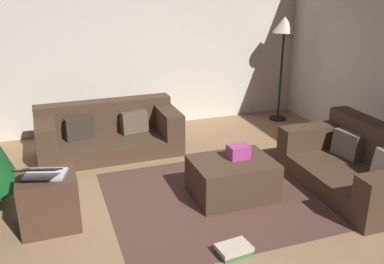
# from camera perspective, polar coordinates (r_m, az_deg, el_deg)

# --- Properties ---
(ground_plane) EXTENTS (6.40, 6.40, 0.00)m
(ground_plane) POSITION_cam_1_polar(r_m,az_deg,el_deg) (3.90, -2.82, -14.23)
(ground_plane) COLOR #93704C
(rear_partition) EXTENTS (6.40, 0.12, 2.60)m
(rear_partition) POSITION_cam_1_polar(r_m,az_deg,el_deg) (6.35, -11.51, 11.67)
(rear_partition) COLOR silver
(rear_partition) RESTS_ON ground_plane
(couch_left) EXTENTS (1.82, 0.87, 0.64)m
(couch_left) POSITION_cam_1_polar(r_m,az_deg,el_deg) (5.72, -11.24, -0.07)
(couch_left) COLOR #473323
(couch_left) RESTS_ON ground_plane
(couch_right) EXTENTS (0.99, 1.66, 0.68)m
(couch_right) POSITION_cam_1_polar(r_m,az_deg,el_deg) (4.99, 21.75, -4.25)
(couch_right) COLOR #473323
(couch_right) RESTS_ON ground_plane
(ottoman) EXTENTS (0.84, 0.64, 0.41)m
(ottoman) POSITION_cam_1_polar(r_m,az_deg,el_deg) (4.51, 5.44, -6.23)
(ottoman) COLOR #473323
(ottoman) RESTS_ON ground_plane
(gift_box) EXTENTS (0.22, 0.17, 0.14)m
(gift_box) POSITION_cam_1_polar(r_m,az_deg,el_deg) (4.47, 6.27, -2.66)
(gift_box) COLOR #B23F8C
(gift_box) RESTS_ON ottoman
(tv_remote) EXTENTS (0.07, 0.17, 0.02)m
(tv_remote) POSITION_cam_1_polar(r_m,az_deg,el_deg) (4.50, 6.26, -3.28)
(tv_remote) COLOR black
(tv_remote) RESTS_ON ottoman
(side_table) EXTENTS (0.52, 0.44, 0.53)m
(side_table) POSITION_cam_1_polar(r_m,az_deg,el_deg) (4.15, -18.74, -8.83)
(side_table) COLOR #4C3323
(side_table) RESTS_ON ground_plane
(laptop) EXTENTS (0.46, 0.50, 0.19)m
(laptop) POSITION_cam_1_polar(r_m,az_deg,el_deg) (3.95, -19.50, -5.19)
(laptop) COLOR silver
(laptop) RESTS_ON side_table
(book_stack) EXTENTS (0.30, 0.24, 0.08)m
(book_stack) POSITION_cam_1_polar(r_m,az_deg,el_deg) (3.72, 5.62, -15.48)
(book_stack) COLOR #387A47
(book_stack) RESTS_ON ground_plane
(corner_lamp) EXTENTS (0.36, 0.36, 1.64)m
(corner_lamp) POSITION_cam_1_polar(r_m,az_deg,el_deg) (6.79, 12.30, 12.96)
(corner_lamp) COLOR black
(corner_lamp) RESTS_ON ground_plane
(area_rug) EXTENTS (2.60, 2.00, 0.01)m
(area_rug) POSITION_cam_1_polar(r_m,az_deg,el_deg) (4.60, 5.36, -8.47)
(area_rug) COLOR #52352C
(area_rug) RESTS_ON ground_plane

